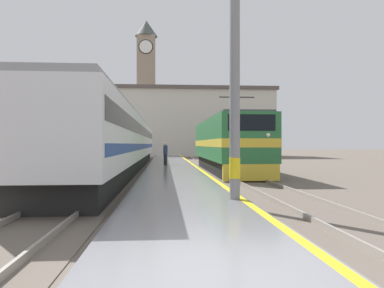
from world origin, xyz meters
name	(u,v)px	position (x,y,z in m)	size (l,w,h in m)	color
ground_plane	(171,164)	(0.00, 30.00, 0.00)	(200.00, 200.00, 0.00)	#60564C
platform	(172,166)	(0.00, 25.00, 0.13)	(3.59, 140.00, 0.27)	slate
rail_track_near	(216,167)	(3.57, 25.00, 0.03)	(2.83, 140.00, 0.16)	#60564C
rail_track_far	(127,167)	(-3.52, 25.00, 0.03)	(2.84, 140.00, 0.16)	#60564C
locomotive_train	(226,144)	(3.57, 20.01, 1.85)	(2.92, 14.72, 4.58)	black
passenger_train	(124,142)	(-3.52, 22.53, 2.03)	(2.92, 36.86, 3.76)	black
catenary_mast	(237,48)	(1.48, 5.83, 4.63)	(2.45, 0.32, 8.89)	gray
person_on_platform	(165,153)	(-0.50, 23.72, 1.17)	(0.34, 0.34, 1.71)	#23232D
clock_tower	(146,84)	(-3.74, 61.61, 12.53)	(3.93, 3.93, 23.71)	gray
station_building	(174,123)	(0.95, 52.52, 5.13)	(29.91, 9.64, 10.22)	beige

